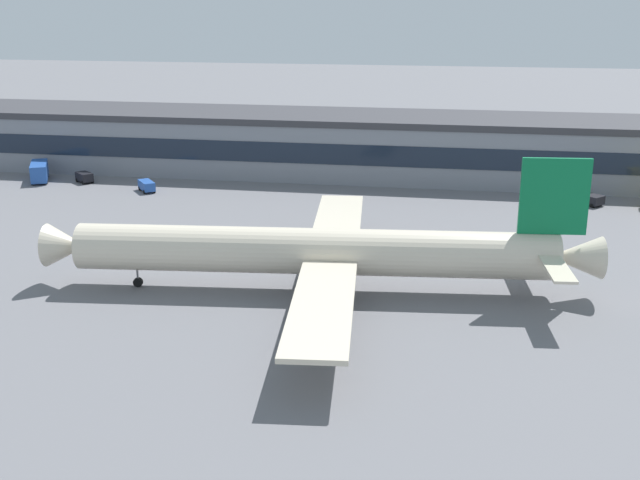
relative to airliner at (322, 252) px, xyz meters
name	(u,v)px	position (x,y,z in m)	size (l,w,h in m)	color
ground_plane	(338,281)	(1.27, 3.85, -4.87)	(600.00, 600.00, 0.00)	slate
terminal_building	(384,146)	(1.27, 62.11, 0.89)	(188.71, 19.42, 11.48)	gray
airliner	(322,252)	(0.00, 0.00, 0.00)	(63.69, 54.90, 16.08)	beige
baggage_tug	(84,177)	(-52.06, 47.02, -3.79)	(4.04, 3.85, 1.85)	black
fuel_truck	(39,171)	(-60.68, 46.76, -2.99)	(6.18, 8.78, 3.35)	#2651A5
follow_me_car	(147,185)	(-38.21, 42.42, -3.78)	(4.20, 4.64, 1.85)	#2651A5
pushback_tractor	(587,198)	(36.08, 46.31, -3.82)	(5.30, 5.15, 1.75)	black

